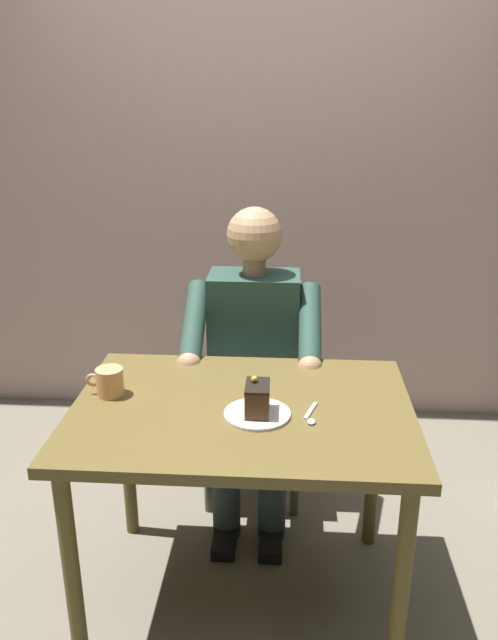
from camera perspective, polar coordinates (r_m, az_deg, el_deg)
name	(u,v)px	position (r m, az deg, el deg)	size (l,w,h in m)	color
ground_plane	(243,596)	(2.42, -0.57, -23.77)	(14.00, 14.00, 0.00)	#736C5C
cafe_rear_panel	(265,129)	(3.22, 1.45, 16.94)	(6.40, 0.12, 3.00)	tan
dining_table	(242,432)	(2.02, -0.64, -10.12)	(1.07, 0.76, 0.75)	brown
chair	(255,378)	(2.73, 0.57, -5.27)	(0.42, 0.42, 0.91)	#4F4F3A
seated_person	(253,360)	(2.51, 0.35, -3.65)	(0.53, 0.58, 1.27)	#2A483E
dessert_plate	(257,414)	(1.92, 0.76, -8.54)	(0.20, 0.20, 0.01)	white
cake_slice	(257,398)	(1.89, 0.76, -7.14)	(0.07, 0.11, 0.11)	#4D2D19
coffee_cup	(109,381)	(2.07, -12.57, -5.47)	(0.12, 0.09, 0.09)	#E49C61
dessert_spoon	(311,416)	(1.92, 5.66, -8.72)	(0.05, 0.14, 0.01)	silver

